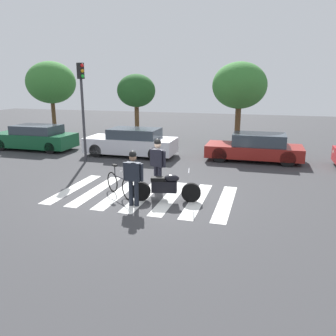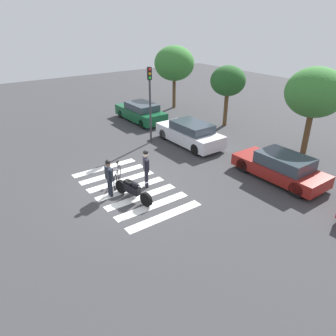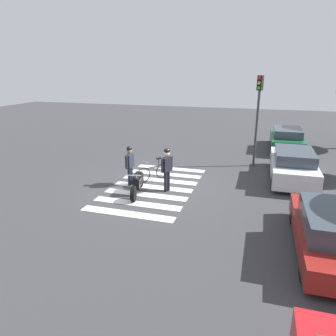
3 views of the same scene
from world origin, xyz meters
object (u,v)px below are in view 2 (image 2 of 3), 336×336
at_px(officer_on_foot, 146,166).
at_px(car_white_van, 190,133).
at_px(officer_by_motorcycle, 109,175).
at_px(police_motorcycle, 133,190).
at_px(car_green_compact, 141,112).
at_px(traffic_light_pole, 150,94).
at_px(car_maroon_wagon, 280,167).
at_px(leaning_bicycle, 117,176).

distance_m(officer_on_foot, car_white_van, 5.85).
bearing_deg(officer_by_motorcycle, police_motorcycle, 38.59).
xyz_separation_m(police_motorcycle, officer_by_motorcycle, (-0.82, -0.66, 0.54)).
bearing_deg(car_green_compact, police_motorcycle, -33.09).
distance_m(police_motorcycle, officer_on_foot, 1.36).
xyz_separation_m(officer_on_foot, traffic_light_pole, (-4.65, 3.27, 1.95)).
xyz_separation_m(officer_by_motorcycle, car_white_van, (-2.77, 6.72, -0.31)).
distance_m(police_motorcycle, officer_by_motorcycle, 1.18).
bearing_deg(police_motorcycle, car_maroon_wagon, 69.25).
bearing_deg(car_maroon_wagon, car_green_compact, -177.60).
bearing_deg(car_maroon_wagon, car_white_van, -174.81).
xyz_separation_m(car_green_compact, traffic_light_pole, (4.14, -1.79, 2.35)).
relative_size(police_motorcycle, car_green_compact, 0.48).
height_order(officer_on_foot, car_maroon_wagon, officer_on_foot).
distance_m(officer_by_motorcycle, traffic_light_pole, 6.97).
distance_m(officer_on_foot, car_maroon_wagon, 6.38).
bearing_deg(traffic_light_pole, leaning_bicycle, -49.39).
height_order(police_motorcycle, officer_by_motorcycle, officer_by_motorcycle).
xyz_separation_m(officer_on_foot, car_maroon_wagon, (3.11, 5.56, -0.42)).
bearing_deg(officer_on_foot, police_motorcycle, -60.58).
height_order(police_motorcycle, car_white_van, car_white_van).
height_order(leaning_bicycle, officer_by_motorcycle, officer_by_motorcycle).
xyz_separation_m(leaning_bicycle, car_green_compact, (-7.76, 6.01, 0.27)).
bearing_deg(officer_by_motorcycle, traffic_light_pole, 131.60).
distance_m(officer_on_foot, car_green_compact, 10.15).
xyz_separation_m(officer_by_motorcycle, car_maroon_wagon, (3.33, 7.28, -0.35)).
xyz_separation_m(leaning_bicycle, car_white_van, (-1.97, 5.96, 0.29)).
bearing_deg(officer_on_foot, car_green_compact, 150.08).
bearing_deg(car_green_compact, officer_on_foot, -29.92).
relative_size(car_green_compact, traffic_light_pole, 1.01).
height_order(officer_on_foot, car_green_compact, officer_on_foot).
xyz_separation_m(car_green_compact, car_white_van, (5.79, -0.06, 0.02)).
bearing_deg(officer_on_foot, car_maroon_wagon, 60.81).
distance_m(car_green_compact, traffic_light_pole, 5.09).
distance_m(leaning_bicycle, car_maroon_wagon, 7.72).
height_order(car_green_compact, car_maroon_wagon, car_green_compact).
distance_m(police_motorcycle, leaning_bicycle, 1.64).
height_order(car_green_compact, traffic_light_pole, traffic_light_pole).
bearing_deg(officer_on_foot, car_white_van, 120.94).
bearing_deg(leaning_bicycle, traffic_light_pole, 130.61).
bearing_deg(car_maroon_wagon, leaning_bicycle, -122.44).
height_order(officer_on_foot, car_white_van, officer_on_foot).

